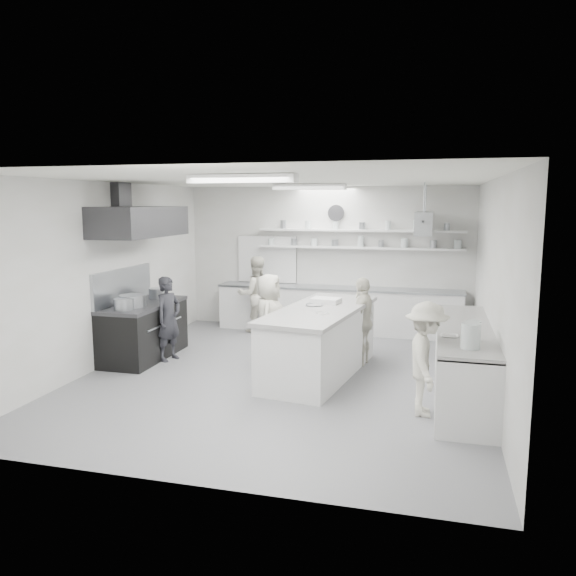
% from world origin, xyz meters
% --- Properties ---
extents(floor, '(6.00, 7.00, 0.02)m').
position_xyz_m(floor, '(0.00, 0.00, -0.01)').
color(floor, '#98989D').
rests_on(floor, ground).
extents(ceiling, '(6.00, 7.00, 0.02)m').
position_xyz_m(ceiling, '(0.00, 0.00, 3.01)').
color(ceiling, white).
rests_on(ceiling, wall_back).
extents(wall_back, '(6.00, 0.04, 3.00)m').
position_xyz_m(wall_back, '(0.00, 3.50, 1.50)').
color(wall_back, silver).
rests_on(wall_back, floor).
extents(wall_front, '(6.00, 0.04, 3.00)m').
position_xyz_m(wall_front, '(0.00, -3.50, 1.50)').
color(wall_front, silver).
rests_on(wall_front, floor).
extents(wall_left, '(0.04, 7.00, 3.00)m').
position_xyz_m(wall_left, '(-3.00, 0.00, 1.50)').
color(wall_left, silver).
rests_on(wall_left, floor).
extents(wall_right, '(0.04, 7.00, 3.00)m').
position_xyz_m(wall_right, '(3.00, 0.00, 1.50)').
color(wall_right, silver).
rests_on(wall_right, floor).
extents(stove, '(0.80, 1.80, 0.90)m').
position_xyz_m(stove, '(-2.60, 0.40, 0.45)').
color(stove, black).
rests_on(stove, floor).
extents(exhaust_hood, '(0.85, 2.00, 0.50)m').
position_xyz_m(exhaust_hood, '(-2.60, 0.40, 2.35)').
color(exhaust_hood, '#353539').
rests_on(exhaust_hood, wall_left).
extents(back_counter, '(5.00, 0.60, 0.92)m').
position_xyz_m(back_counter, '(0.30, 3.20, 0.46)').
color(back_counter, white).
rests_on(back_counter, floor).
extents(shelf_lower, '(4.20, 0.26, 0.04)m').
position_xyz_m(shelf_lower, '(0.70, 3.37, 1.75)').
color(shelf_lower, white).
rests_on(shelf_lower, wall_back).
extents(shelf_upper, '(4.20, 0.26, 0.04)m').
position_xyz_m(shelf_upper, '(0.70, 3.37, 2.10)').
color(shelf_upper, white).
rests_on(shelf_upper, wall_back).
extents(pass_through_window, '(1.30, 0.04, 1.00)m').
position_xyz_m(pass_through_window, '(-1.30, 3.48, 1.45)').
color(pass_through_window, black).
rests_on(pass_through_window, wall_back).
extents(wall_clock, '(0.32, 0.05, 0.32)m').
position_xyz_m(wall_clock, '(0.20, 3.46, 2.45)').
color(wall_clock, white).
rests_on(wall_clock, wall_back).
extents(right_counter, '(0.74, 3.30, 0.94)m').
position_xyz_m(right_counter, '(2.65, -0.20, 0.47)').
color(right_counter, white).
rests_on(right_counter, floor).
extents(pot_rack, '(0.30, 1.60, 0.40)m').
position_xyz_m(pot_rack, '(2.00, 2.40, 2.30)').
color(pot_rack, '#989DA4').
rests_on(pot_rack, ceiling).
extents(light_fixture_front, '(1.30, 0.25, 0.10)m').
position_xyz_m(light_fixture_front, '(0.00, -1.80, 2.94)').
color(light_fixture_front, white).
rests_on(light_fixture_front, ceiling).
extents(light_fixture_rear, '(1.30, 0.25, 0.10)m').
position_xyz_m(light_fixture_rear, '(0.00, 1.80, 2.94)').
color(light_fixture_rear, white).
rests_on(light_fixture_rear, ceiling).
extents(prep_island, '(1.40, 2.83, 1.00)m').
position_xyz_m(prep_island, '(0.52, 0.25, 0.50)').
color(prep_island, white).
rests_on(prep_island, floor).
extents(stove_pot, '(0.44, 0.44, 0.25)m').
position_xyz_m(stove_pot, '(-2.60, 0.07, 1.03)').
color(stove_pot, '#989DA4').
rests_on(stove_pot, stove).
extents(cook_stove, '(0.47, 0.60, 1.44)m').
position_xyz_m(cook_stove, '(-2.12, 0.39, 0.72)').
color(cook_stove, '#25252B').
rests_on(cook_stove, floor).
extents(cook_back, '(0.96, 0.91, 1.57)m').
position_xyz_m(cook_back, '(-1.35, 2.79, 0.79)').
color(cook_back, silver).
rests_on(cook_back, floor).
extents(cook_island_left, '(0.55, 0.78, 1.50)m').
position_xyz_m(cook_island_left, '(-0.42, 0.65, 0.75)').
color(cook_island_left, silver).
rests_on(cook_island_left, floor).
extents(cook_island_right, '(0.51, 0.91, 1.46)m').
position_xyz_m(cook_island_right, '(1.10, 0.99, 0.73)').
color(cook_island_right, silver).
rests_on(cook_island_right, floor).
extents(cook_right, '(0.60, 0.97, 1.45)m').
position_xyz_m(cook_right, '(2.15, -1.07, 0.73)').
color(cook_right, silver).
rests_on(cook_right, floor).
extents(bowl_island_a, '(0.32, 0.32, 0.07)m').
position_xyz_m(bowl_island_a, '(0.39, 0.48, 1.04)').
color(bowl_island_a, '#989DA4').
rests_on(bowl_island_a, prep_island).
extents(bowl_island_b, '(0.20, 0.20, 0.06)m').
position_xyz_m(bowl_island_b, '(0.64, -0.13, 1.03)').
color(bowl_island_b, white).
rests_on(bowl_island_b, prep_island).
extents(bowl_right, '(0.23, 0.23, 0.06)m').
position_xyz_m(bowl_right, '(2.43, -0.83, 0.97)').
color(bowl_right, white).
rests_on(bowl_right, right_counter).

